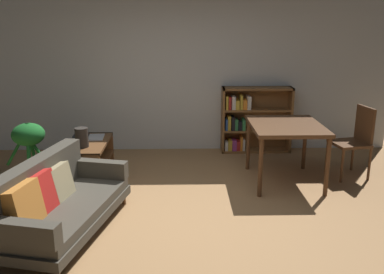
{
  "coord_description": "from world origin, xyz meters",
  "views": [
    {
      "loc": [
        -0.06,
        -4.27,
        2.16
      ],
      "look_at": [
        0.05,
        0.57,
        0.8
      ],
      "focal_mm": 39.64,
      "sensor_mm": 36.0,
      "label": 1
    }
  ],
  "objects_px": {
    "fabric_couch": "(55,201)",
    "dining_chair_near": "(355,138)",
    "dining_table": "(286,131)",
    "desk_speaker": "(82,137)",
    "open_laptop": "(91,137)",
    "potted_floor_plant": "(29,142)",
    "bookshelf": "(251,120)",
    "media_console": "(91,160)"
  },
  "relations": [
    {
      "from": "fabric_couch",
      "to": "dining_chair_near",
      "type": "height_order",
      "value": "dining_chair_near"
    },
    {
      "from": "dining_table",
      "to": "desk_speaker",
      "type": "bearing_deg",
      "value": 179.93
    },
    {
      "from": "open_laptop",
      "to": "dining_chair_near",
      "type": "distance_m",
      "value": 3.71
    },
    {
      "from": "fabric_couch",
      "to": "potted_floor_plant",
      "type": "bearing_deg",
      "value": 116.71
    },
    {
      "from": "fabric_couch",
      "to": "dining_chair_near",
      "type": "distance_m",
      "value": 4.04
    },
    {
      "from": "open_laptop",
      "to": "potted_floor_plant",
      "type": "relative_size",
      "value": 0.53
    },
    {
      "from": "desk_speaker",
      "to": "bookshelf",
      "type": "distance_m",
      "value": 2.84
    },
    {
      "from": "media_console",
      "to": "desk_speaker",
      "type": "relative_size",
      "value": 4.12
    },
    {
      "from": "dining_table",
      "to": "bookshelf",
      "type": "bearing_deg",
      "value": 99.62
    },
    {
      "from": "open_laptop",
      "to": "desk_speaker",
      "type": "distance_m",
      "value": 0.45
    },
    {
      "from": "media_console",
      "to": "potted_floor_plant",
      "type": "relative_size",
      "value": 1.31
    },
    {
      "from": "fabric_couch",
      "to": "desk_speaker",
      "type": "distance_m",
      "value": 1.4
    },
    {
      "from": "fabric_couch",
      "to": "bookshelf",
      "type": "height_order",
      "value": "bookshelf"
    },
    {
      "from": "fabric_couch",
      "to": "bookshelf",
      "type": "distance_m",
      "value": 3.71
    },
    {
      "from": "open_laptop",
      "to": "potted_floor_plant",
      "type": "bearing_deg",
      "value": -159.38
    },
    {
      "from": "media_console",
      "to": "dining_chair_near",
      "type": "xyz_separation_m",
      "value": [
        3.68,
        -0.01,
        0.3
      ]
    },
    {
      "from": "media_console",
      "to": "fabric_couch",
      "type": "bearing_deg",
      "value": -91.38
    },
    {
      "from": "open_laptop",
      "to": "potted_floor_plant",
      "type": "height_order",
      "value": "potted_floor_plant"
    },
    {
      "from": "open_laptop",
      "to": "fabric_couch",
      "type": "bearing_deg",
      "value": -90.22
    },
    {
      "from": "desk_speaker",
      "to": "open_laptop",
      "type": "bearing_deg",
      "value": 87.17
    },
    {
      "from": "desk_speaker",
      "to": "dining_chair_near",
      "type": "distance_m",
      "value": 3.73
    },
    {
      "from": "bookshelf",
      "to": "dining_chair_near",
      "type": "bearing_deg",
      "value": -43.66
    },
    {
      "from": "dining_chair_near",
      "to": "fabric_couch",
      "type": "bearing_deg",
      "value": -157.08
    },
    {
      "from": "media_console",
      "to": "desk_speaker",
      "type": "distance_m",
      "value": 0.44
    },
    {
      "from": "bookshelf",
      "to": "desk_speaker",
      "type": "bearing_deg",
      "value": -150.38
    },
    {
      "from": "media_console",
      "to": "desk_speaker",
      "type": "xyz_separation_m",
      "value": [
        -0.05,
        -0.2,
        0.39
      ]
    },
    {
      "from": "dining_table",
      "to": "bookshelf",
      "type": "xyz_separation_m",
      "value": [
        -0.24,
        1.4,
        -0.19
      ]
    },
    {
      "from": "desk_speaker",
      "to": "dining_chair_near",
      "type": "height_order",
      "value": "dining_chair_near"
    },
    {
      "from": "open_laptop",
      "to": "desk_speaker",
      "type": "xyz_separation_m",
      "value": [
        -0.02,
        -0.43,
        0.11
      ]
    },
    {
      "from": "potted_floor_plant",
      "to": "dining_table",
      "type": "bearing_deg",
      "value": -2.44
    },
    {
      "from": "dining_chair_near",
      "to": "dining_table",
      "type": "bearing_deg",
      "value": -169.01
    },
    {
      "from": "open_laptop",
      "to": "desk_speaker",
      "type": "relative_size",
      "value": 1.67
    },
    {
      "from": "fabric_couch",
      "to": "media_console",
      "type": "distance_m",
      "value": 1.58
    },
    {
      "from": "fabric_couch",
      "to": "bookshelf",
      "type": "relative_size",
      "value": 1.63
    },
    {
      "from": "dining_chair_near",
      "to": "bookshelf",
      "type": "relative_size",
      "value": 0.87
    },
    {
      "from": "media_console",
      "to": "potted_floor_plant",
      "type": "height_order",
      "value": "potted_floor_plant"
    },
    {
      "from": "potted_floor_plant",
      "to": "desk_speaker",
      "type": "bearing_deg",
      "value": -10.89
    },
    {
      "from": "media_console",
      "to": "open_laptop",
      "type": "bearing_deg",
      "value": 97.61
    },
    {
      "from": "open_laptop",
      "to": "dining_chair_near",
      "type": "bearing_deg",
      "value": -3.68
    },
    {
      "from": "media_console",
      "to": "bookshelf",
      "type": "bearing_deg",
      "value": 26.42
    },
    {
      "from": "dining_chair_near",
      "to": "bookshelf",
      "type": "bearing_deg",
      "value": 136.34
    },
    {
      "from": "potted_floor_plant",
      "to": "bookshelf",
      "type": "xyz_separation_m",
      "value": [
        3.21,
        1.26,
        -0.0
      ]
    }
  ]
}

